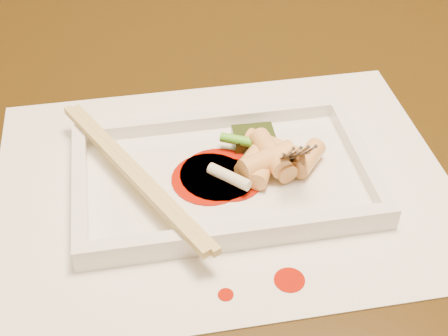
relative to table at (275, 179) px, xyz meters
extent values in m
cube|color=black|center=(0.00, 0.00, 0.08)|extent=(1.40, 0.90, 0.04)
cube|color=white|center=(-0.08, -0.10, 0.10)|extent=(0.40, 0.30, 0.00)
cylinder|color=#A91404|center=(-0.05, -0.22, 0.10)|extent=(0.02, 0.02, 0.00)
cylinder|color=#A91404|center=(-0.10, -0.22, 0.10)|extent=(0.01, 0.01, 0.00)
cube|color=white|center=(-0.08, -0.10, 0.11)|extent=(0.26, 0.16, 0.01)
cube|color=white|center=(-0.08, -0.03, 0.12)|extent=(0.26, 0.01, 0.01)
cube|color=white|center=(-0.08, -0.18, 0.12)|extent=(0.26, 0.01, 0.01)
cube|color=white|center=(-0.20, -0.10, 0.12)|extent=(0.01, 0.14, 0.01)
cube|color=white|center=(0.05, -0.10, 0.12)|extent=(0.01, 0.14, 0.01)
cube|color=black|center=(-0.04, -0.06, 0.12)|extent=(0.04, 0.03, 0.01)
cylinder|color=#EAEACC|center=(-0.08, -0.12, 0.12)|extent=(0.04, 0.04, 0.01)
cylinder|color=#45AE1C|center=(-0.04, -0.08, 0.12)|extent=(0.08, 0.05, 0.01)
cube|color=#D3B769|center=(-0.16, -0.10, 0.13)|extent=(0.11, 0.20, 0.01)
cube|color=#D3B769|center=(-0.15, -0.10, 0.13)|extent=(0.11, 0.20, 0.01)
cylinder|color=#A91404|center=(-0.09, -0.11, 0.11)|extent=(0.07, 0.07, 0.00)
cylinder|color=#A91404|center=(-0.07, -0.11, 0.11)|extent=(0.05, 0.05, 0.00)
cylinder|color=#A91404|center=(-0.08, -0.10, 0.11)|extent=(0.07, 0.07, 0.00)
cylinder|color=#F9C774|center=(0.00, -0.11, 0.12)|extent=(0.04, 0.04, 0.02)
cylinder|color=#F9C774|center=(-0.04, -0.11, 0.12)|extent=(0.04, 0.05, 0.02)
cylinder|color=#F9C774|center=(-0.04, -0.11, 0.13)|extent=(0.05, 0.04, 0.02)
cylinder|color=#F9C774|center=(-0.03, -0.10, 0.12)|extent=(0.03, 0.04, 0.02)
cylinder|color=#F9C774|center=(-0.05, -0.10, 0.12)|extent=(0.04, 0.04, 0.02)
cylinder|color=#F9C774|center=(-0.04, -0.10, 0.13)|extent=(0.03, 0.05, 0.02)
cylinder|color=#F9C774|center=(-0.03, -0.08, 0.12)|extent=(0.05, 0.05, 0.02)
camera|label=1|loc=(-0.15, -0.50, 0.48)|focal=50.00mm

